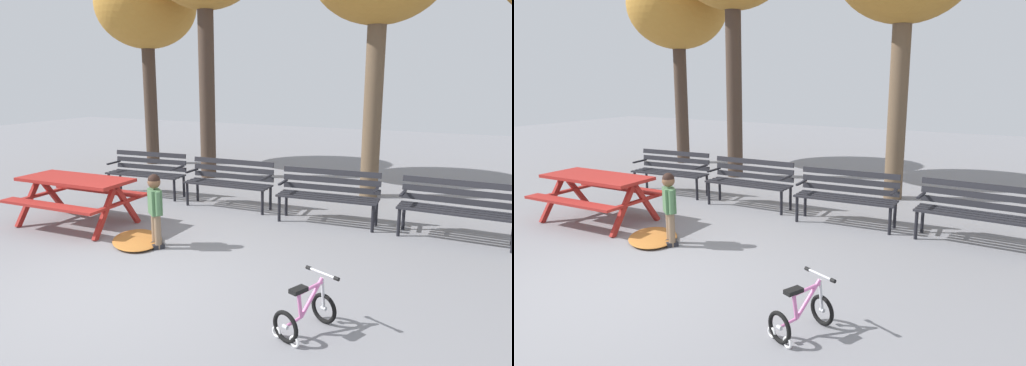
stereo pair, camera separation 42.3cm
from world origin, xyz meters
The scene contains 10 objects.
ground centered at (0.00, 0.00, 0.00)m, with size 36.00×36.00×0.00m, color gray.
picnic_table centered at (-2.10, 1.64, 0.59)m, with size 1.83×1.39×0.79m.
park_bench_far_left centered at (-2.36, 3.73, 0.51)m, with size 1.63×0.58×0.85m.
park_bench_left centered at (-0.46, 3.66, 0.51)m, with size 1.61×0.50×0.85m.
park_bench_right centered at (1.44, 3.50, 0.51)m, with size 1.63×0.56×0.85m.
park_bench_far_right centered at (3.35, 3.52, 0.51)m, with size 1.61×0.51×0.85m.
child_standing centered at (-0.35, 1.36, 0.60)m, with size 0.32×0.28×1.03m.
kids_bicycle centered at (2.28, 0.10, 0.20)m, with size 0.53×0.63×0.54m.
leaf_pile centered at (-0.72, 1.39, 0.04)m, with size 0.99×0.69×0.07m, color #B26B2D.
tree_far_left centered at (-4.55, 6.72, 4.07)m, with size 2.60×2.60×5.23m.
Camera 1 is at (3.61, -3.68, 2.30)m, focal length 33.38 mm.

